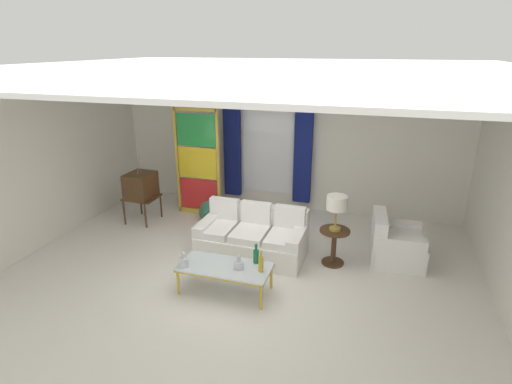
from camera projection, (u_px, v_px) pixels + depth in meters
The scene contains 17 objects.
ground_plane at pixel (239, 275), 6.28m from camera, with size 16.00×16.00×0.00m, color white.
wall_rear at pixel (286, 138), 8.52m from camera, with size 8.00×0.12×3.00m, color white.
wall_left at pixel (56, 154), 7.32m from camera, with size 0.12×7.00×3.00m, color white.
ceiling_slab at pixel (254, 68), 5.98m from camera, with size 8.00×7.60×0.04m, color white.
curtained_window at pixel (267, 127), 8.39m from camera, with size 2.00×0.17×2.70m.
couch_white_long at pixel (253, 237), 6.84m from camera, with size 1.78×0.96×0.86m.
coffee_table at pixel (225, 268), 5.74m from camera, with size 1.30×0.60×0.41m.
bottle_blue_decanter at pixel (184, 261), 5.70m from camera, with size 0.13×0.13×0.24m.
bottle_crystal_tall at pixel (239, 264), 5.65m from camera, with size 0.13×0.13×0.21m.
bottle_amber_squat at pixel (261, 263), 5.55m from camera, with size 0.07×0.07×0.32m.
bottle_ruby_flask at pixel (256, 255), 5.78m from camera, with size 0.08×0.08×0.30m.
vintage_tv at pixel (141, 186), 7.99m from camera, with size 0.62×0.61×1.35m.
armchair_white at pixel (394, 245), 6.59m from camera, with size 0.87×0.87×0.80m.
stained_glass_divider at pixel (198, 165), 8.22m from camera, with size 0.95×0.05×2.20m.
peacock_figurine at pixel (207, 213), 8.03m from camera, with size 0.44×0.60×0.50m.
round_side_table at pixel (334, 244), 6.50m from camera, with size 0.48×0.48×0.59m.
table_lamp_brass at pixel (337, 204), 6.27m from camera, with size 0.32×0.32×0.57m.
Camera 1 is at (1.85, -5.16, 3.34)m, focal length 28.64 mm.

